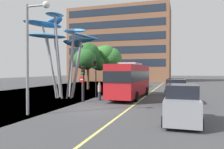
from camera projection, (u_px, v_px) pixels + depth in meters
name	position (u px, v px, depth m)	size (l,w,h in m)	color
ground	(83.00, 110.00, 16.38)	(120.00, 240.00, 0.10)	#424244
red_bus	(130.00, 79.00, 23.59)	(2.91, 9.97, 3.72)	red
leaf_sculpture	(62.00, 36.00, 23.53)	(8.59, 7.91, 9.01)	#9EA0A5
traffic_light_kerb_near	(83.00, 76.00, 20.33)	(0.28, 0.42, 3.31)	black
traffic_light_kerb_far	(96.00, 71.00, 24.26)	(0.28, 0.42, 3.95)	black
car_parked_near	(182.00, 105.00, 12.23)	(1.99, 4.20, 2.13)	gray
car_parked_mid	(176.00, 92.00, 19.36)	(1.96, 3.98, 2.16)	black
car_parked_far	(176.00, 87.00, 26.21)	(2.09, 3.93, 2.06)	black
street_lamp	(32.00, 43.00, 14.32)	(1.75, 0.44, 7.27)	gray
tree_pavement_near	(87.00, 56.00, 34.61)	(3.82, 5.60, 7.38)	brown
tree_pavement_far	(105.00, 58.00, 37.83)	(5.60, 4.35, 7.22)	brown
pedestrian	(99.00, 91.00, 21.71)	(0.34, 0.34, 1.74)	#2D3342
no_entry_sign	(82.00, 84.00, 21.39)	(0.60, 0.12, 2.34)	gray
backdrop_building	(120.00, 45.00, 63.28)	(27.86, 11.48, 20.25)	brown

